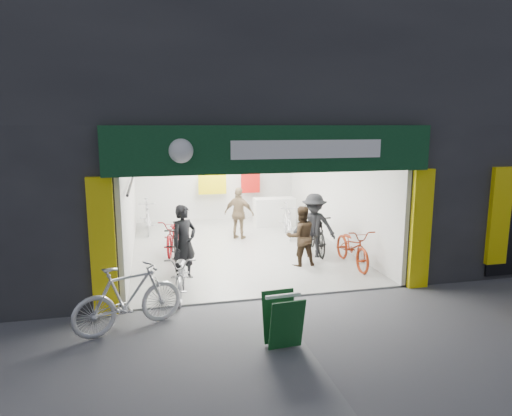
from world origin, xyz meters
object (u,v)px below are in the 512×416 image
object	(u,v)px
bike_right_front	(317,233)
sandwich_board	(283,319)
bike_left_front	(182,274)
parked_bike	(129,297)

from	to	relation	value
bike_right_front	sandwich_board	distance (m)	5.55
bike_left_front	parked_bike	distance (m)	1.73
parked_bike	bike_left_front	bearing A→B (deg)	-58.07
parked_bike	sandwich_board	xyz separation A→B (m)	(2.41, -1.20, -0.12)
bike_left_front	sandwich_board	world-z (taller)	bike_left_front
bike_left_front	bike_right_front	size ratio (longest dim) A/B	0.91
bike_right_front	sandwich_board	xyz separation A→B (m)	(-2.44, -4.98, -0.11)
bike_left_front	sandwich_board	size ratio (longest dim) A/B	2.07
sandwich_board	bike_right_front	bearing A→B (deg)	59.87
sandwich_board	bike_left_front	bearing A→B (deg)	114.29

